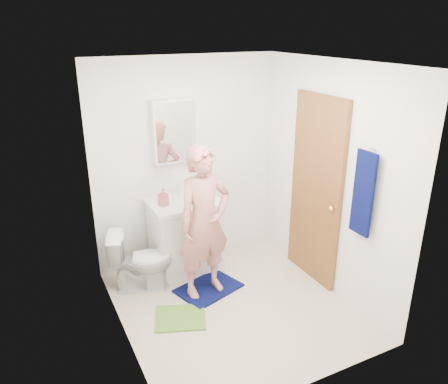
# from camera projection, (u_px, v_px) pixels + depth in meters

# --- Properties ---
(floor) EXTENTS (2.20, 2.40, 0.02)m
(floor) POSITION_uv_depth(u_px,v_px,m) (233.00, 306.00, 4.48)
(floor) COLOR beige
(floor) RESTS_ON ground
(ceiling) EXTENTS (2.20, 2.40, 0.02)m
(ceiling) POSITION_uv_depth(u_px,v_px,m) (236.00, 61.00, 3.61)
(ceiling) COLOR white
(ceiling) RESTS_ON ground
(wall_back) EXTENTS (2.20, 0.02, 2.40)m
(wall_back) POSITION_uv_depth(u_px,v_px,m) (186.00, 162.00, 5.06)
(wall_back) COLOR white
(wall_back) RESTS_ON ground
(wall_front) EXTENTS (2.20, 0.02, 2.40)m
(wall_front) POSITION_uv_depth(u_px,v_px,m) (315.00, 254.00, 3.04)
(wall_front) COLOR white
(wall_front) RESTS_ON ground
(wall_left) EXTENTS (0.02, 2.40, 2.40)m
(wall_left) POSITION_uv_depth(u_px,v_px,m) (115.00, 219.00, 3.59)
(wall_left) COLOR white
(wall_left) RESTS_ON ground
(wall_right) EXTENTS (0.02, 2.40, 2.40)m
(wall_right) POSITION_uv_depth(u_px,v_px,m) (329.00, 179.00, 4.51)
(wall_right) COLOR white
(wall_right) RESTS_ON ground
(vanity_cabinet) EXTENTS (0.75, 0.55, 0.80)m
(vanity_cabinet) POSITION_uv_depth(u_px,v_px,m) (185.00, 237.00, 5.04)
(vanity_cabinet) COLOR white
(vanity_cabinet) RESTS_ON floor
(countertop) EXTENTS (0.79, 0.59, 0.05)m
(countertop) POSITION_uv_depth(u_px,v_px,m) (184.00, 203.00, 4.88)
(countertop) COLOR white
(countertop) RESTS_ON vanity_cabinet
(sink_basin) EXTENTS (0.40, 0.40, 0.03)m
(sink_basin) POSITION_uv_depth(u_px,v_px,m) (184.00, 202.00, 4.88)
(sink_basin) COLOR white
(sink_basin) RESTS_ON countertop
(faucet) EXTENTS (0.03, 0.03, 0.12)m
(faucet) POSITION_uv_depth(u_px,v_px,m) (178.00, 191.00, 5.00)
(faucet) COLOR silver
(faucet) RESTS_ON countertop
(medicine_cabinet) EXTENTS (0.50, 0.12, 0.70)m
(medicine_cabinet) POSITION_uv_depth(u_px,v_px,m) (174.00, 131.00, 4.79)
(medicine_cabinet) COLOR white
(medicine_cabinet) RESTS_ON wall_back
(mirror_panel) EXTENTS (0.46, 0.01, 0.66)m
(mirror_panel) POSITION_uv_depth(u_px,v_px,m) (176.00, 132.00, 4.74)
(mirror_panel) COLOR white
(mirror_panel) RESTS_ON wall_back
(door) EXTENTS (0.05, 0.80, 2.05)m
(door) POSITION_uv_depth(u_px,v_px,m) (316.00, 191.00, 4.68)
(door) COLOR #925A28
(door) RESTS_ON ground
(door_knob) EXTENTS (0.07, 0.07, 0.07)m
(door_knob) POSITION_uv_depth(u_px,v_px,m) (331.00, 208.00, 4.42)
(door_knob) COLOR gold
(door_knob) RESTS_ON door
(towel) EXTENTS (0.03, 0.24, 0.80)m
(towel) POSITION_uv_depth(u_px,v_px,m) (363.00, 194.00, 3.98)
(towel) COLOR #060C3F
(towel) RESTS_ON wall_right
(towel_hook) EXTENTS (0.06, 0.02, 0.02)m
(towel_hook) POSITION_uv_depth(u_px,v_px,m) (372.00, 149.00, 3.85)
(towel_hook) COLOR silver
(towel_hook) RESTS_ON wall_right
(toilet) EXTENTS (0.74, 0.56, 0.67)m
(toilet) POSITION_uv_depth(u_px,v_px,m) (141.00, 260.00, 4.67)
(toilet) COLOR white
(toilet) RESTS_ON floor
(bath_mat) EXTENTS (0.76, 0.64, 0.02)m
(bath_mat) POSITION_uv_depth(u_px,v_px,m) (208.00, 288.00, 4.75)
(bath_mat) COLOR #060C3F
(bath_mat) RESTS_ON floor
(green_rug) EXTENTS (0.59, 0.55, 0.02)m
(green_rug) POSITION_uv_depth(u_px,v_px,m) (181.00, 318.00, 4.27)
(green_rug) COLOR #619632
(green_rug) RESTS_ON floor
(soap_dispenser) EXTENTS (0.12, 0.12, 0.19)m
(soap_dispenser) POSITION_uv_depth(u_px,v_px,m) (163.00, 197.00, 4.73)
(soap_dispenser) COLOR #BD585A
(soap_dispenser) RESTS_ON countertop
(toothbrush_cup) EXTENTS (0.16, 0.16, 0.10)m
(toothbrush_cup) POSITION_uv_depth(u_px,v_px,m) (205.00, 191.00, 5.03)
(toothbrush_cup) COLOR #583A7F
(toothbrush_cup) RESTS_ON countertop
(man) EXTENTS (0.63, 0.46, 1.61)m
(man) POSITION_uv_depth(u_px,v_px,m) (204.00, 222.00, 4.41)
(man) COLOR #C0736C
(man) RESTS_ON bath_mat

